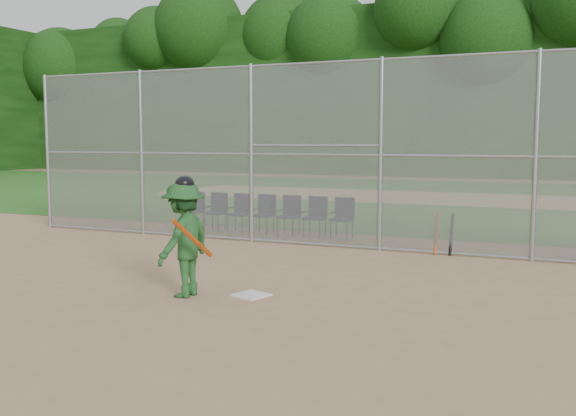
% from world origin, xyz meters
% --- Properties ---
extents(ground, '(100.00, 100.00, 0.00)m').
position_xyz_m(ground, '(0.00, 0.00, 0.00)').
color(ground, tan).
rests_on(ground, ground).
extents(grass_strip, '(100.00, 100.00, 0.00)m').
position_xyz_m(grass_strip, '(0.00, 18.00, 0.01)').
color(grass_strip, '#28621D').
rests_on(grass_strip, ground).
extents(dirt_patch_far, '(24.00, 24.00, 0.00)m').
position_xyz_m(dirt_patch_far, '(0.00, 18.00, 0.01)').
color(dirt_patch_far, tan).
rests_on(dirt_patch_far, ground).
extents(backstop_fence, '(16.09, 0.09, 4.00)m').
position_xyz_m(backstop_fence, '(0.00, 5.00, 2.07)').
color(backstop_fence, gray).
rests_on(backstop_fence, ground).
extents(treeline, '(81.00, 60.00, 11.00)m').
position_xyz_m(treeline, '(0.00, 20.00, 5.50)').
color(treeline, black).
rests_on(treeline, ground).
extents(home_plate, '(0.57, 0.57, 0.02)m').
position_xyz_m(home_plate, '(0.32, 0.41, 0.01)').
color(home_plate, silver).
rests_on(home_plate, ground).
extents(batter_at_plate, '(0.89, 1.29, 1.79)m').
position_xyz_m(batter_at_plate, '(-0.58, -0.01, 0.87)').
color(batter_at_plate, '#1F4E22').
rests_on(batter_at_plate, ground).
extents(spare_bats, '(0.36, 0.27, 0.84)m').
position_xyz_m(spare_bats, '(2.31, 5.08, 0.42)').
color(spare_bats, '#D84C14').
rests_on(spare_bats, ground).
extents(chair_0, '(0.54, 0.52, 0.96)m').
position_xyz_m(chair_0, '(-4.39, 6.28, 0.48)').
color(chair_0, black).
rests_on(chair_0, ground).
extents(chair_1, '(0.54, 0.52, 0.96)m').
position_xyz_m(chair_1, '(-3.70, 6.28, 0.48)').
color(chair_1, black).
rests_on(chair_1, ground).
extents(chair_2, '(0.54, 0.52, 0.96)m').
position_xyz_m(chair_2, '(-3.02, 6.28, 0.48)').
color(chair_2, black).
rests_on(chair_2, ground).
extents(chair_3, '(0.54, 0.52, 0.96)m').
position_xyz_m(chair_3, '(-2.33, 6.28, 0.48)').
color(chair_3, black).
rests_on(chair_3, ground).
extents(chair_4, '(0.54, 0.52, 0.96)m').
position_xyz_m(chair_4, '(-1.65, 6.28, 0.48)').
color(chair_4, black).
rests_on(chair_4, ground).
extents(chair_5, '(0.54, 0.52, 0.96)m').
position_xyz_m(chair_5, '(-0.96, 6.28, 0.48)').
color(chair_5, black).
rests_on(chair_5, ground).
extents(chair_6, '(0.54, 0.52, 0.96)m').
position_xyz_m(chair_6, '(-0.28, 6.28, 0.48)').
color(chair_6, black).
rests_on(chair_6, ground).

